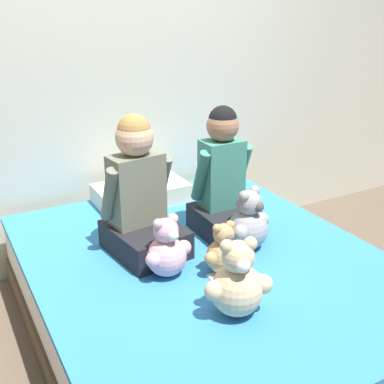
{
  "coord_description": "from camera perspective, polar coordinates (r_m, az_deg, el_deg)",
  "views": [
    {
      "loc": [
        -1.01,
        -1.69,
        1.55
      ],
      "look_at": [
        0.0,
        0.14,
        0.72
      ],
      "focal_mm": 45.0,
      "sensor_mm": 36.0,
      "label": 1
    }
  ],
  "objects": [
    {
      "name": "child_on_left",
      "position": [
        2.23,
        -6.22,
        -0.69
      ],
      "size": [
        0.36,
        0.42,
        0.65
      ],
      "rotation": [
        0.0,
        0.0,
        0.13
      ],
      "color": "black",
      "rests_on": "bed"
    },
    {
      "name": "sign_card",
      "position": [
        2.12,
        5.21,
        -10.0
      ],
      "size": [
        0.21,
        0.15,
        0.0
      ],
      "color": "white",
      "rests_on": "bed"
    },
    {
      "name": "bed",
      "position": [
        2.38,
        1.68,
        -12.38
      ],
      "size": [
        1.56,
        1.89,
        0.44
      ],
      "color": "#473828",
      "rests_on": "ground_plane"
    },
    {
      "name": "teddy_bear_between_children",
      "position": [
        2.11,
        3.72,
        -7.07
      ],
      "size": [
        0.2,
        0.15,
        0.24
      ],
      "rotation": [
        0.0,
        0.0,
        0.04
      ],
      "color": "tan",
      "rests_on": "bed"
    },
    {
      "name": "child_on_right",
      "position": [
        2.42,
        3.72,
        1.3
      ],
      "size": [
        0.3,
        0.32,
        0.65
      ],
      "rotation": [
        0.0,
        0.0,
        -0.02
      ],
      "color": "black",
      "rests_on": "bed"
    },
    {
      "name": "teddy_bear_held_by_left_child",
      "position": [
        2.08,
        -3.01,
        -6.97
      ],
      "size": [
        0.23,
        0.17,
        0.28
      ],
      "rotation": [
        0.0,
        0.0,
        0.2
      ],
      "color": "#DBA3B2",
      "rests_on": "bed"
    },
    {
      "name": "wall_behind_bed",
      "position": [
        2.92,
        -8.87,
        15.66
      ],
      "size": [
        8.0,
        0.06,
        2.5
      ],
      "color": "beige",
      "rests_on": "ground_plane"
    },
    {
      "name": "teddy_bear_held_by_right_child",
      "position": [
        2.3,
        6.7,
        -3.71
      ],
      "size": [
        0.24,
        0.19,
        0.31
      ],
      "rotation": [
        0.0,
        0.0,
        0.37
      ],
      "color": "#939399",
      "rests_on": "bed"
    },
    {
      "name": "ground_plane",
      "position": [
        2.5,
        1.63,
        -16.46
      ],
      "size": [
        14.0,
        14.0,
        0.0
      ],
      "primitive_type": "plane",
      "color": "brown"
    },
    {
      "name": "pillow_at_headboard",
      "position": [
        2.85,
        -6.03,
        -0.14
      ],
      "size": [
        0.53,
        0.31,
        0.11
      ],
      "color": "beige",
      "rests_on": "bed"
    },
    {
      "name": "teddy_bear_at_foot_of_bed",
      "position": [
        1.84,
        5.39,
        -10.68
      ],
      "size": [
        0.26,
        0.2,
        0.32
      ],
      "rotation": [
        0.0,
        0.0,
        -0.27
      ],
      "color": "#D1B78E",
      "rests_on": "bed"
    }
  ]
}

